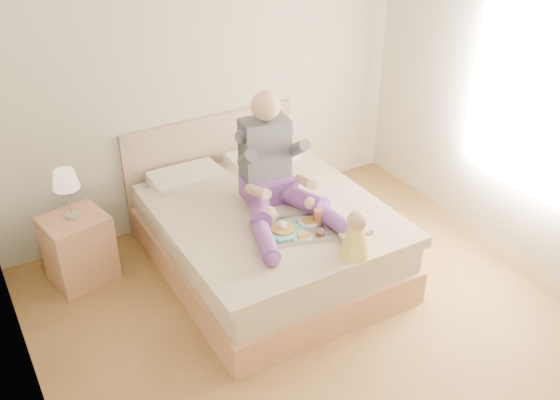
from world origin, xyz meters
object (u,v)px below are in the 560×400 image
adult (275,175)px  baby (356,237)px  tray (295,227)px  nightstand (79,249)px  bed (262,230)px

adult → baby: size_ratio=3.25×
adult → tray: 0.48m
nightstand → adult: (1.47, -0.67, 0.59)m
nightstand → tray: bearing=-48.1°
tray → baby: 0.53m
bed → baby: (0.21, -1.00, 0.44)m
baby → adult: bearing=119.6°
bed → adult: size_ratio=1.84×
tray → bed: bearing=106.6°
nightstand → bed: bearing=-32.1°
nightstand → baby: size_ratio=1.62×
bed → tray: size_ratio=3.81×
bed → nightstand: bearing=158.7°
adult → baby: (0.16, -0.88, -0.13)m
bed → adult: (0.06, -0.12, 0.57)m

